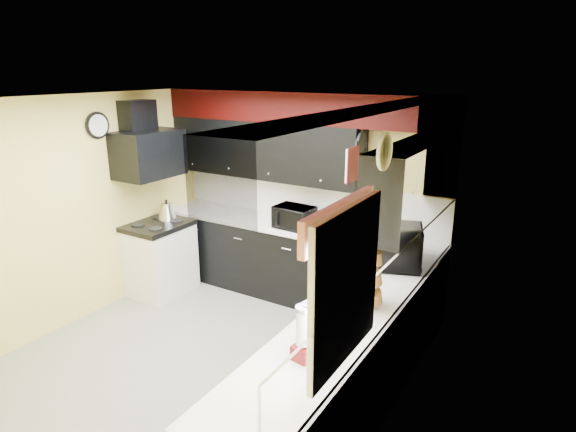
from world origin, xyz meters
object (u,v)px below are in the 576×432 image
object	(u,v)px
microwave	(399,246)
toaster_oven	(294,217)
utensil_crock	(376,234)
knife_block	(367,227)
kettle	(167,211)

from	to	relation	value
microwave	toaster_oven	bearing A→B (deg)	55.08
microwave	utensil_crock	size ratio (longest dim) A/B	3.96
microwave	utensil_crock	distance (m)	0.66
microwave	knife_block	world-z (taller)	microwave
toaster_oven	kettle	xyz separation A→B (m)	(-1.59, -0.48, -0.05)
microwave	knife_block	xyz separation A→B (m)	(-0.56, 0.55, -0.06)
toaster_oven	knife_block	size ratio (longest dim) A/B	1.94
toaster_oven	knife_block	world-z (taller)	toaster_oven
microwave	knife_block	size ratio (longest dim) A/B	2.67
toaster_oven	knife_block	xyz separation A→B (m)	(0.86, 0.15, -0.01)
microwave	kettle	bearing A→B (deg)	72.26
utensil_crock	kettle	xyz separation A→B (m)	(-2.58, -0.57, 0.00)
knife_block	kettle	xyz separation A→B (m)	(-2.44, -0.63, -0.03)
kettle	knife_block	bearing A→B (deg)	14.39
utensil_crock	knife_block	distance (m)	0.15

